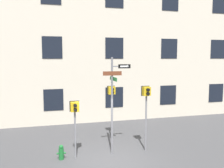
# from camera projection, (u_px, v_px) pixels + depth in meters

# --- Properties ---
(ground_plane) EXTENTS (60.00, 60.00, 0.00)m
(ground_plane) POSITION_uv_depth(u_px,v_px,m) (109.00, 161.00, 10.40)
(ground_plane) COLOR #424244
(building_facade) EXTENTS (24.00, 0.63, 13.15)m
(building_facade) POSITION_uv_depth(u_px,v_px,m) (83.00, 22.00, 16.07)
(building_facade) COLOR beige
(building_facade) RESTS_ON ground_plane
(street_sign_pole) EXTENTS (1.26, 1.10, 4.33)m
(street_sign_pole) POSITION_uv_depth(u_px,v_px,m) (114.00, 97.00, 11.00)
(street_sign_pole) COLOR slate
(street_sign_pole) RESTS_ON ground_plane
(pedestrian_signal_left) EXTENTS (0.41, 0.40, 2.48)m
(pedestrian_signal_left) POSITION_uv_depth(u_px,v_px,m) (75.00, 113.00, 10.49)
(pedestrian_signal_left) COLOR slate
(pedestrian_signal_left) RESTS_ON ground_plane
(pedestrian_signal_right) EXTENTS (0.39, 0.40, 3.02)m
(pedestrian_signal_right) POSITION_uv_depth(u_px,v_px,m) (146.00, 100.00, 11.34)
(pedestrian_signal_right) COLOR slate
(pedestrian_signal_right) RESTS_ON ground_plane
(pedestrian_signal_across) EXTENTS (0.41, 0.40, 2.83)m
(pedestrian_signal_across) POSITION_uv_depth(u_px,v_px,m) (112.00, 97.00, 13.04)
(pedestrian_signal_across) COLOR slate
(pedestrian_signal_across) RESTS_ON ground_plane
(fire_hydrant) EXTENTS (0.38, 0.22, 0.64)m
(fire_hydrant) POSITION_uv_depth(u_px,v_px,m) (61.00, 152.00, 10.58)
(fire_hydrant) COLOR #196028
(fire_hydrant) RESTS_ON ground_plane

